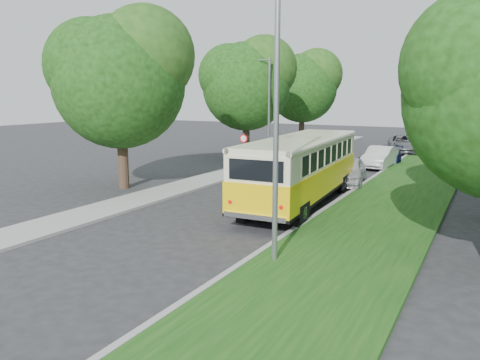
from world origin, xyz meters
The scene contains 13 objects.
ground centered at (0.00, 0.00, 0.00)m, with size 120.00×120.00×0.00m, color #262628.
curb centered at (3.60, 5.00, 0.07)m, with size 0.20×70.00×0.15m, color gray.
grass_verge centered at (5.95, 5.00, 0.07)m, with size 4.50×70.00×0.13m, color #154412.
sidewalk centered at (-4.80, 5.00, 0.06)m, with size 2.20×70.00×0.12m, color gray.
treeline centered at (3.15, 17.99, 5.93)m, with size 24.27×41.91×9.46m.
lamppost_near centered at (4.21, -2.50, 4.37)m, with size 1.71×0.16×8.00m.
lamppost_far centered at (-4.70, 16.00, 4.12)m, with size 1.71×0.16×7.50m.
warning_sign centered at (-4.50, 11.98, 1.71)m, with size 0.56×0.10×2.50m.
vintage_bus centered at (2.18, 5.00, 1.56)m, with size 2.70×10.50×3.12m, color yellow, non-canonical shape.
car_silver centered at (2.71, 10.87, 0.76)m, with size 1.80×4.47×1.52m, color #B5B5BA.
car_white centered at (2.97, 17.80, 0.73)m, with size 1.55×4.45×1.47m, color silver.
car_blue centered at (2.81, 18.62, 0.65)m, with size 1.83×4.51×1.31m, color #121850.
car_grey centered at (3.00, 27.33, 0.76)m, with size 2.54×5.50×1.53m, color slate.
Camera 1 is at (9.76, -14.63, 4.96)m, focal length 35.00 mm.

